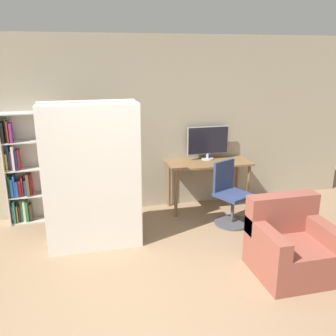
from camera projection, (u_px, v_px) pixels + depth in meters
The scene contains 9 objects.
ground_plane at pixel (157, 335), 3.34m from camera, with size 16.00×16.00×0.00m, color #937556.
wall_back at pixel (115, 127), 5.70m from camera, with size 8.00×0.06×2.70m.
desk at pixel (209, 169), 5.95m from camera, with size 1.32×0.56×0.77m.
monitor at pixel (208, 141), 5.99m from camera, with size 0.68×0.20×0.54m.
office_chair at pixel (230, 199), 5.48m from camera, with size 0.59×0.59×0.93m.
bookshelf at pixel (29, 173), 5.46m from camera, with size 0.82×0.26×1.63m.
mattress_near at pixel (93, 181), 4.55m from camera, with size 1.18×0.23×1.87m.
mattress_far at pixel (92, 173), 4.83m from camera, with size 1.18×0.20×1.86m.
armchair at pixel (291, 246), 4.25m from camera, with size 0.85×0.80×0.85m.
Camera 1 is at (-0.57, -2.71, 2.40)m, focal length 40.00 mm.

